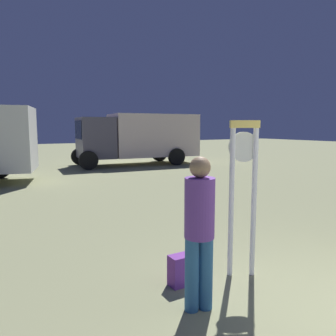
{
  "coord_description": "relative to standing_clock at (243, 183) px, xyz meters",
  "views": [
    {
      "loc": [
        -3.6,
        -1.41,
        2.03
      ],
      "look_at": [
        -0.21,
        4.33,
        1.2
      ],
      "focal_mm": 35.33,
      "sensor_mm": 36.0,
      "label": 1
    }
  ],
  "objects": [
    {
      "name": "person_near_clock",
      "position": [
        -1.02,
        -0.42,
        -0.33
      ],
      "size": [
        0.33,
        0.33,
        1.72
      ],
      "color": "#30679B",
      "rests_on": "ground_plane"
    },
    {
      "name": "box_truck_near",
      "position": [
        4.69,
        12.89,
        0.23
      ],
      "size": [
        6.75,
        3.11,
        2.7
      ],
      "color": "beige",
      "rests_on": "ground_plane"
    },
    {
      "name": "standing_clock",
      "position": [
        0.0,
        0.0,
        0.0
      ],
      "size": [
        0.39,
        0.27,
        2.12
      ],
      "color": "white",
      "rests_on": "ground_plane"
    },
    {
      "name": "backpack",
      "position": [
        -0.88,
        0.17,
        -1.09
      ],
      "size": [
        0.31,
        0.24,
        0.4
      ],
      "color": "#6D318B",
      "rests_on": "ground_plane"
    }
  ]
}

